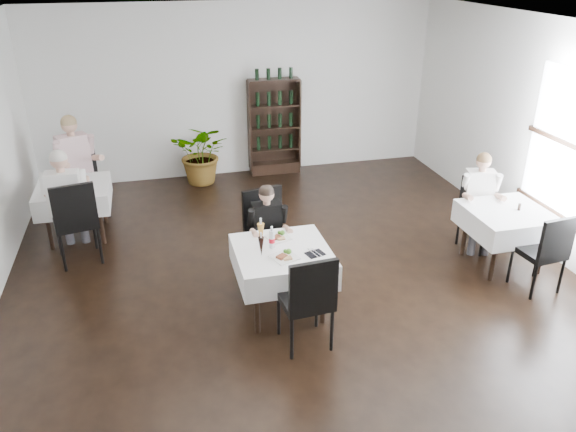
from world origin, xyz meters
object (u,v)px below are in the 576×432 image
object	(u,v)px
wine_shelf	(274,128)
potted_tree	(203,153)
main_table	(282,261)
diner_main	(268,228)

from	to	relation	value
wine_shelf	potted_tree	size ratio (longest dim) A/B	1.61
main_table	diner_main	xyz separation A→B (m)	(-0.02, 0.64, 0.11)
diner_main	wine_shelf	bearing A→B (deg)	75.96
wine_shelf	diner_main	size ratio (longest dim) A/B	1.39
potted_tree	diner_main	world-z (taller)	diner_main
wine_shelf	main_table	size ratio (longest dim) A/B	1.70
wine_shelf	main_table	distance (m)	4.41
potted_tree	diner_main	bearing A→B (deg)	-83.28
main_table	potted_tree	world-z (taller)	potted_tree
main_table	potted_tree	bearing A→B (deg)	95.93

